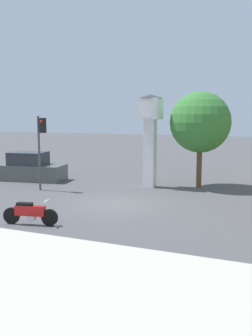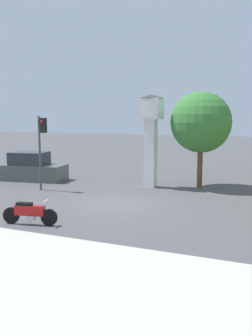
# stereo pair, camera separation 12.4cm
# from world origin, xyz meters

# --- Properties ---
(ground_plane) EXTENTS (120.00, 120.00, 0.00)m
(ground_plane) POSITION_xyz_m (0.00, 0.00, 0.00)
(ground_plane) COLOR #4C4C4F
(motorcycle) EXTENTS (2.14, 0.66, 0.96)m
(motorcycle) POSITION_xyz_m (-1.63, -4.23, 0.46)
(motorcycle) COLOR black
(motorcycle) RESTS_ON ground_plane
(clock_tower) EXTENTS (1.41, 1.41, 5.26)m
(clock_tower) POSITION_xyz_m (0.08, 4.65, 3.48)
(clock_tower) COLOR white
(clock_tower) RESTS_ON ground_plane
(traffic_light) EXTENTS (0.50, 0.35, 4.06)m
(traffic_light) POSITION_xyz_m (-5.06, 1.45, 2.80)
(traffic_light) COLOR #47474C
(traffic_light) RESTS_ON ground_plane
(street_tree) EXTENTS (3.43, 3.43, 5.43)m
(street_tree) POSITION_xyz_m (2.71, 5.68, 3.70)
(street_tree) COLOR brown
(street_tree) RESTS_ON ground_plane
(parked_car) EXTENTS (4.43, 2.43, 1.80)m
(parked_car) POSITION_xyz_m (-7.64, 3.89, 0.75)
(parked_car) COLOR #4C514C
(parked_car) RESTS_ON ground_plane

